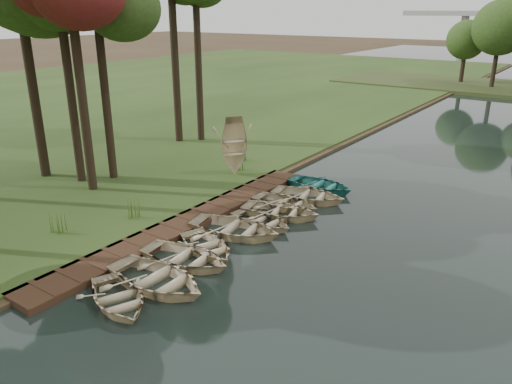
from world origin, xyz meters
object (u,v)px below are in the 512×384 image
Objects in this scene: boardwalk at (189,222)px; rowboat_0 at (118,296)px; rowboat_1 at (157,277)px; rowboat_2 at (185,255)px; stored_rowboat at (234,168)px.

rowboat_0 is at bearing -67.77° from boardwalk.
rowboat_2 is at bearing 10.94° from rowboat_1.
rowboat_1 is at bearing 14.45° from rowboat_0.
rowboat_2 reaches higher than boardwalk.
boardwalk is 6.53m from stored_rowboat.
rowboat_1 reaches higher than rowboat_2.
stored_rowboat is (-4.59, 8.92, 0.21)m from rowboat_2.
stored_rowboat reaches higher than rowboat_1.
rowboat_2 is at bearing -49.98° from boardwalk.
rowboat_1 is 1.09× the size of rowboat_2.
boardwalk is at bearing 30.91° from rowboat_1.
rowboat_1 is at bearing -59.41° from boardwalk.
rowboat_0 is 1.48m from rowboat_1.
rowboat_0 is at bearing 171.29° from rowboat_1.
rowboat_1 is 1.21× the size of stored_rowboat.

